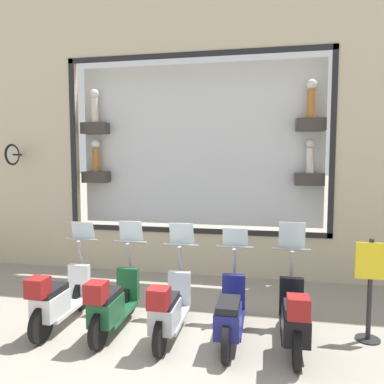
{
  "coord_description": "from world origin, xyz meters",
  "views": [
    {
      "loc": [
        -5.09,
        -1.62,
        2.73
      ],
      "look_at": [
        1.72,
        -0.28,
        2.12
      ],
      "focal_mm": 35.0,
      "sensor_mm": 36.0,
      "label": 1
    }
  ],
  "objects": [
    {
      "name": "scooter_black_0",
      "position": [
        0.22,
        -2.06,
        0.49
      ],
      "size": [
        1.81,
        0.61,
        1.72
      ],
      "color": "black",
      "rests_on": "ground_plane"
    },
    {
      "name": "scooter_green_3",
      "position": [
        0.22,
        0.7,
        0.48
      ],
      "size": [
        1.81,
        0.6,
        1.64
      ],
      "color": "black",
      "rests_on": "ground_plane"
    },
    {
      "name": "scooter_navy_1",
      "position": [
        0.27,
        -1.14,
        0.44
      ],
      "size": [
        1.8,
        0.6,
        1.59
      ],
      "color": "black",
      "rests_on": "ground_plane"
    },
    {
      "name": "ground_plane",
      "position": [
        0.0,
        0.0,
        0.0
      ],
      "size": [
        120.0,
        120.0,
        0.0
      ],
      "primitive_type": "plane",
      "color": "gray"
    },
    {
      "name": "building_facade",
      "position": [
        3.6,
        0.0,
        4.48
      ],
      "size": [
        1.18,
        36.0,
        8.76
      ],
      "color": "beige",
      "rests_on": "ground_plane"
    },
    {
      "name": "scooter_white_4",
      "position": [
        0.22,
        1.62,
        0.49
      ],
      "size": [
        1.81,
        0.6,
        1.6
      ],
      "color": "black",
      "rests_on": "ground_plane"
    },
    {
      "name": "shop_sign_post",
      "position": [
        0.75,
        -3.18,
        0.83
      ],
      "size": [
        0.36,
        0.45,
        1.55
      ],
      "color": "#232326",
      "rests_on": "ground_plane"
    },
    {
      "name": "scooter_silver_2",
      "position": [
        0.21,
        -0.22,
        0.48
      ],
      "size": [
        1.8,
        0.6,
        1.64
      ],
      "color": "black",
      "rests_on": "ground_plane"
    }
  ]
}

